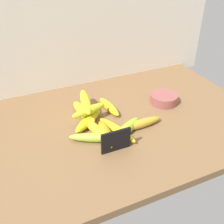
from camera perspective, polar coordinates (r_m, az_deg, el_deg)
The scene contains 15 objects.
counter_top at distance 112.93cm, azimuth 3.22°, elevation -2.19°, with size 110.00×76.00×3.00cm, color brown.
back_wall at distance 131.65cm, azimuth -4.49°, elevation 19.15°, with size 130.00×2.00×70.00cm, color beige.
chalkboard_sign at distance 94.52cm, azimuth 0.81°, elevation -6.19°, with size 11.00×1.80×8.40cm.
fruit_bowl at distance 124.32cm, azimuth 10.83°, elevation 2.79°, with size 12.26×12.26×4.13cm, color #8F4B48.
banana_0 at distance 116.85cm, azimuth -0.64°, elevation 1.12°, with size 15.56×3.48×3.48cm, color yellow.
banana_1 at distance 99.66cm, azimuth -3.15°, elevation -5.38°, with size 20.66×3.53×3.53cm, color #9AB435.
banana_2 at distance 103.33cm, azimuth 1.02°, elevation -3.76°, with size 19.57×3.40×3.40cm, color yellow.
banana_3 at distance 108.21cm, azimuth -5.00°, elevation -1.80°, with size 17.74×3.95×3.95cm, color gold.
banana_4 at distance 100.65cm, azimuth -1.36°, elevation -4.60°, with size 16.16×4.31×4.31cm, color #B1921D.
banana_5 at distance 104.40cm, azimuth -3.79°, elevation -3.35°, with size 18.53×3.55×3.55cm, color yellow.
banana_6 at distance 107.13cm, azimuth 6.19°, elevation -2.43°, with size 17.74×3.51×3.51cm, color gold.
banana_7 at distance 113.08cm, azimuth -5.96°, elevation -0.03°, with size 17.94×4.34×4.34cm, color yellow.
banana_8 at distance 103.47cm, azimuth 3.12°, elevation -3.53°, with size 17.25×4.04×4.04cm, color #99B328.
banana_9 at distance 107.45cm, azimuth -4.88°, elevation 0.32°, with size 15.41×3.49×3.49cm, color gold.
banana_10 at distance 112.24cm, azimuth -5.57°, elevation 2.20°, with size 19.27×3.89×3.89cm, color yellow.
Camera 1 is at (-43.56, -81.05, 66.96)cm, focal length 43.53 mm.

